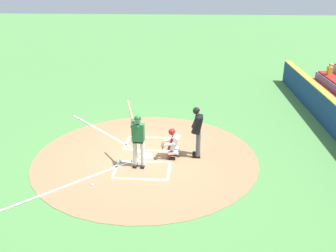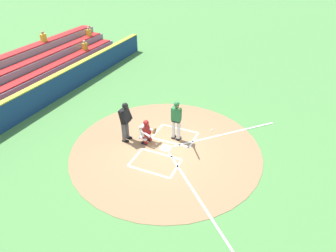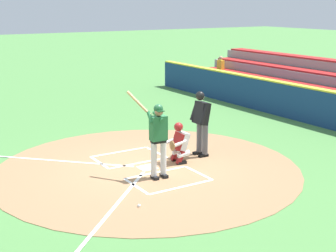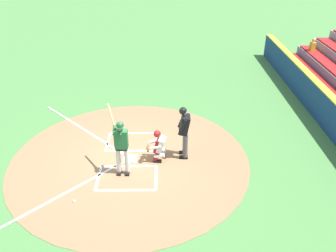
{
  "view_description": "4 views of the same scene",
  "coord_description": "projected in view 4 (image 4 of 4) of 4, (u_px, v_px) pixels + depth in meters",
  "views": [
    {
      "loc": [
        -11.44,
        -1.58,
        5.86
      ],
      "look_at": [
        -0.04,
        -0.8,
        1.21
      ],
      "focal_mm": 38.09,
      "sensor_mm": 36.0,
      "label": 1
    },
    {
      "loc": [
        9.07,
        4.03,
        7.44
      ],
      "look_at": [
        0.2,
        0.19,
        1.29
      ],
      "focal_mm": 31.13,
      "sensor_mm": 36.0,
      "label": 2
    },
    {
      "loc": [
        -10.63,
        5.99,
        4.21
      ],
      "look_at": [
        0.06,
        -0.68,
        1.04
      ],
      "focal_mm": 52.19,
      "sensor_mm": 36.0,
      "label": 3
    },
    {
      "loc": [
        -9.57,
        -1.19,
        6.73
      ],
      "look_at": [
        0.12,
        -1.29,
        1.2
      ],
      "focal_mm": 36.68,
      "sensor_mm": 36.0,
      "label": 4
    }
  ],
  "objects": [
    {
      "name": "home_plate_and_chalk",
      "position": [
        104.0,
        158.0,
        11.62
      ],
      "size": [
        7.93,
        4.91,
        0.01
      ],
      "color": "white",
      "rests_on": "dirt_circle"
    },
    {
      "name": "baseball",
      "position": [
        74.0,
        201.0,
        9.76
      ],
      "size": [
        0.07,
        0.07,
        0.07
      ],
      "primitive_type": "sphere",
      "color": "white",
      "rests_on": "ground"
    },
    {
      "name": "catcher",
      "position": [
        158.0,
        145.0,
        11.28
      ],
      "size": [
        0.59,
        0.66,
        1.13
      ],
      "color": "black",
      "rests_on": "ground"
    },
    {
      "name": "plate_umpire",
      "position": [
        184.0,
        129.0,
        11.23
      ],
      "size": [
        0.58,
        0.41,
        1.86
      ],
      "color": "#4C4C51",
      "rests_on": "ground"
    },
    {
      "name": "ground_plane",
      "position": [
        130.0,
        159.0,
        11.63
      ],
      "size": [
        120.0,
        120.0,
        0.0
      ],
      "primitive_type": "plane",
      "color": "#4C8442"
    },
    {
      "name": "batter",
      "position": [
        121.0,
        144.0,
        10.4
      ],
      "size": [
        0.95,
        0.68,
        2.13
      ],
      "color": "silver",
      "rests_on": "ground"
    },
    {
      "name": "dirt_circle",
      "position": [
        130.0,
        158.0,
        11.63
      ],
      "size": [
        8.0,
        8.0,
        0.01
      ],
      "primitive_type": "cylinder",
      "color": "#99704C",
      "rests_on": "ground"
    }
  ]
}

